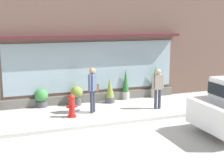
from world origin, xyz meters
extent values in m
plane|color=#B2AFA8|center=(0.00, 0.00, 0.00)|extent=(60.00, 60.00, 0.00)
cube|color=#B2B2AD|center=(0.00, -0.20, 0.06)|extent=(14.00, 0.24, 0.12)
cube|color=brown|center=(0.00, 3.20, 2.46)|extent=(14.00, 0.36, 4.91)
cube|color=#8CA5B2|center=(0.10, 3.00, 1.54)|extent=(7.39, 0.03, 2.07)
cube|color=#4C1E23|center=(0.00, 2.85, 2.82)|extent=(7.99, 0.56, 0.12)
cube|color=#605E59|center=(0.00, 2.98, 0.18)|extent=(7.79, 0.20, 0.36)
cylinder|color=red|center=(-1.29, 1.13, 0.03)|extent=(0.32, 0.32, 0.06)
cylinder|color=red|center=(-1.29, 1.13, 0.36)|extent=(0.22, 0.22, 0.60)
sphere|color=red|center=(-1.29, 1.13, 0.72)|extent=(0.24, 0.24, 0.24)
cylinder|color=red|center=(-1.44, 1.13, 0.39)|extent=(0.10, 0.09, 0.09)
cylinder|color=red|center=(-1.15, 1.13, 0.39)|extent=(0.10, 0.09, 0.09)
cylinder|color=red|center=(-1.29, 0.98, 0.39)|extent=(0.09, 0.10, 0.09)
cylinder|color=#333847|center=(-0.36, 1.46, 0.43)|extent=(0.12, 0.12, 0.85)
cylinder|color=#333847|center=(-0.48, 1.34, 0.43)|extent=(0.12, 0.12, 0.85)
cube|color=#475675|center=(-0.42, 1.40, 1.17)|extent=(0.37, 0.38, 0.64)
sphere|color=#A37556|center=(-0.42, 1.40, 1.62)|extent=(0.23, 0.23, 0.23)
cylinder|color=#475675|center=(-0.27, 1.56, 1.19)|extent=(0.08, 0.08, 0.61)
cylinder|color=#475675|center=(-0.56, 1.24, 1.19)|extent=(0.08, 0.08, 0.61)
cube|color=#472D1E|center=(-0.20, 1.61, 0.90)|extent=(0.24, 0.24, 0.28)
cylinder|color=#333847|center=(2.24, 1.03, 0.40)|extent=(0.12, 0.12, 0.79)
cylinder|color=#333847|center=(2.08, 1.04, 0.40)|extent=(0.12, 0.12, 0.79)
cube|color=#9E9384|center=(2.16, 1.03, 1.09)|extent=(0.33, 0.23, 0.59)
sphere|color=tan|center=(2.16, 1.03, 1.50)|extent=(0.21, 0.21, 0.21)
cylinder|color=#9E9384|center=(2.36, 1.01, 1.10)|extent=(0.08, 0.08, 0.56)
cylinder|color=#9E9384|center=(1.95, 1.05, 1.10)|extent=(0.08, 0.08, 0.56)
cylinder|color=black|center=(2.61, -1.50, 0.31)|extent=(0.63, 0.18, 0.63)
cylinder|color=#B7B2A3|center=(2.97, 2.83, 0.20)|extent=(0.39, 0.39, 0.40)
cone|color=#4C934C|center=(2.97, 2.83, 0.92)|extent=(0.36, 0.36, 1.04)
cylinder|color=#4C4C51|center=(-2.14, 2.89, 0.12)|extent=(0.45, 0.45, 0.24)
sphere|color=#3D8442|center=(-2.14, 2.89, 0.47)|extent=(0.55, 0.55, 0.55)
cylinder|color=#4C4C51|center=(0.70, 2.57, 0.12)|extent=(0.41, 0.41, 0.25)
cone|color=olive|center=(0.70, 2.57, 0.66)|extent=(0.37, 0.37, 0.81)
cylinder|color=#4C4C51|center=(-0.73, 2.68, 0.17)|extent=(0.36, 0.36, 0.33)
sphere|color=olive|center=(-0.73, 2.68, 0.55)|extent=(0.50, 0.50, 0.50)
cylinder|color=#B7B2A3|center=(1.56, 2.89, 0.18)|extent=(0.33, 0.33, 0.35)
cone|color=#2D6B33|center=(1.56, 2.89, 0.85)|extent=(0.30, 0.30, 0.99)
camera|label=1|loc=(-3.77, -9.92, 3.52)|focal=51.34mm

